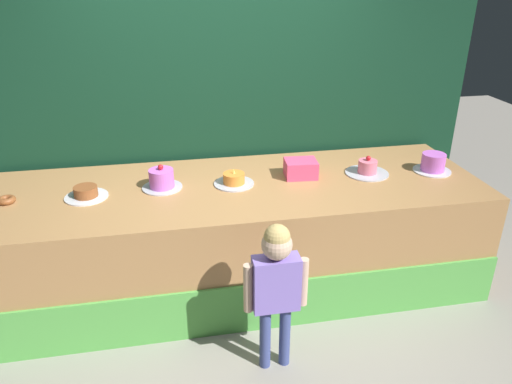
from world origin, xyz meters
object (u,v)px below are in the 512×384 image
Objects in this scene: child_figure at (276,279)px; pink_box at (301,168)px; donut at (6,200)px; cake_left at (162,180)px; cake_far_right at (433,163)px; cake_center at (234,180)px; cake_far_left at (86,193)px; cake_right at (367,169)px.

pink_box is at bearing 67.44° from child_figure.
donut is at bearing 150.65° from child_figure.
cake_left is 2.15m from cake_far_right.
cake_far_right is at bearing -1.58° from cake_center.
cake_far_right is at bearing 32.03° from child_figure.
child_figure reaches higher than cake_far_right.
cake_left reaches higher than cake_far_right.
cake_left is at bearing -178.92° from pink_box.
cake_far_left is at bearing 141.07° from child_figure.
donut is at bearing -179.28° from cake_center.
pink_box is 0.72× the size of cake_right.
pink_box is 1.99× the size of donut.
cake_center is at bearing 96.17° from child_figure.
cake_center is 1.61m from cake_far_right.
pink_box is 0.81× the size of cake_far_left.
pink_box reaches higher than donut.
cake_left is at bearing 179.10° from cake_right.
cake_center is (0.54, -0.03, -0.03)m from cake_left.
cake_far_left is (-1.61, -0.08, -0.03)m from pink_box.
child_figure reaches higher than cake_right.
cake_far_left is 1.00× the size of cake_center.
cake_far_left is (-1.18, 0.95, 0.23)m from child_figure.
cake_far_right is (1.07, -0.09, 0.00)m from pink_box.
child_figure is 8.40× the size of donut.
pink_box reaches higher than cake_far_left.
cake_center is at bearing -179.74° from cake_right.
cake_far_left is 0.54m from cake_left.
cake_center is at bearing 178.42° from cake_far_right.
child_figure is at bearing -38.93° from cake_far_left.
cake_center is 1.07m from cake_right.
cake_far_right is (0.54, -0.05, 0.02)m from cake_right.
cake_left is 0.99× the size of cake_far_right.
cake_far_right is at bearing -0.26° from cake_far_left.
donut is 0.41× the size of cake_left.
donut is 0.36× the size of cake_right.
cake_right is at bearing 0.26° from cake_center.
donut is 3.22m from cake_far_right.
cake_right is (1.61, -0.03, -0.02)m from cake_left.
child_figure is at bearing -147.97° from cake_far_right.
cake_right is at bearing 0.99° from cake_far_left.
child_figure reaches higher than cake_far_left.
cake_left is (1.07, 0.05, 0.05)m from donut.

